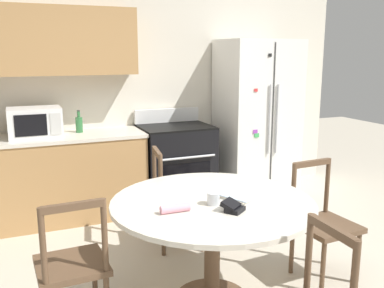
# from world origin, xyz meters

# --- Properties ---
(back_wall) EXTENTS (5.20, 0.44, 2.60)m
(back_wall) POSITION_xyz_m (-0.30, 2.59, 1.44)
(back_wall) COLOR silver
(back_wall) RESTS_ON ground_plane
(kitchen_counter) EXTENTS (2.13, 0.64, 0.90)m
(kitchen_counter) POSITION_xyz_m (-1.15, 2.29, 0.45)
(kitchen_counter) COLOR #AD7F4C
(kitchen_counter) RESTS_ON ground_plane
(refrigerator) EXTENTS (0.88, 0.72, 1.88)m
(refrigerator) POSITION_xyz_m (1.35, 2.23, 0.94)
(refrigerator) COLOR white
(refrigerator) RESTS_ON ground_plane
(oven_range) EXTENTS (0.79, 0.68, 1.08)m
(oven_range) POSITION_xyz_m (0.32, 2.26, 0.47)
(oven_range) COLOR black
(oven_range) RESTS_ON ground_plane
(microwave) EXTENTS (0.51, 0.35, 0.30)m
(microwave) POSITION_xyz_m (-1.16, 2.28, 1.05)
(microwave) COLOR white
(microwave) RESTS_ON kitchen_counter
(counter_bottle) EXTENTS (0.07, 0.07, 0.24)m
(counter_bottle) POSITION_xyz_m (-0.72, 2.37, 0.99)
(counter_bottle) COLOR #2D6B38
(counter_bottle) RESTS_ON kitchen_counter
(dining_table) EXTENTS (1.38, 1.38, 0.75)m
(dining_table) POSITION_xyz_m (-0.16, 0.29, 0.63)
(dining_table) COLOR beige
(dining_table) RESTS_ON ground_plane
(dining_chair_far) EXTENTS (0.48, 0.48, 0.90)m
(dining_chair_far) POSITION_xyz_m (-0.08, 1.22, 0.43)
(dining_chair_far) COLOR brown
(dining_chair_far) RESTS_ON ground_plane
(dining_chair_right) EXTENTS (0.45, 0.45, 0.90)m
(dining_chair_right) POSITION_xyz_m (0.78, 0.27, 0.43)
(dining_chair_right) COLOR brown
(dining_chair_right) RESTS_ON ground_plane
(dining_chair_left) EXTENTS (0.44, 0.44, 0.90)m
(dining_chair_left) POSITION_xyz_m (-1.09, 0.32, 0.43)
(dining_chair_left) COLOR brown
(dining_chair_left) RESTS_ON ground_plane
(candle_glass) EXTENTS (0.08, 0.08, 0.08)m
(candle_glass) POSITION_xyz_m (-0.19, 0.21, 0.78)
(candle_glass) COLOR silver
(candle_glass) RESTS_ON dining_table
(folded_napkin) EXTENTS (0.19, 0.06, 0.05)m
(folded_napkin) POSITION_xyz_m (-0.47, 0.18, 0.77)
(folded_napkin) COLOR pink
(folded_napkin) RESTS_ON dining_table
(wallet) EXTENTS (0.17, 0.17, 0.07)m
(wallet) POSITION_xyz_m (-0.13, 0.06, 0.77)
(wallet) COLOR black
(wallet) RESTS_ON dining_table
(mail_stack) EXTENTS (0.33, 0.36, 0.02)m
(mail_stack) POSITION_xyz_m (0.03, 0.30, 0.76)
(mail_stack) COLOR white
(mail_stack) RESTS_ON dining_table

